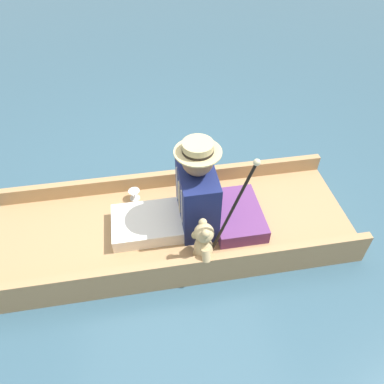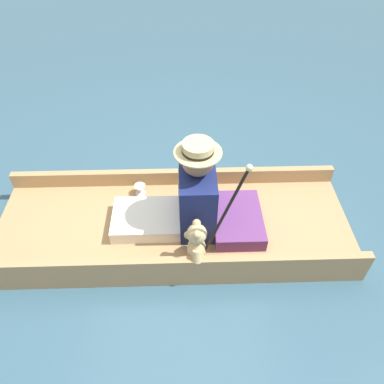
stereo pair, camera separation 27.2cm
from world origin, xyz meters
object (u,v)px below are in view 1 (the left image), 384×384
object	(u,v)px
seated_person	(185,199)
teddy_bear	(203,244)
wine_glass	(134,193)
walking_cane	(233,209)

from	to	relation	value
seated_person	teddy_bear	world-z (taller)	seated_person
wine_glass	walking_cane	size ratio (longest dim) A/B	0.10
wine_glass	teddy_bear	bearing A→B (deg)	-147.72
wine_glass	walking_cane	bearing A→B (deg)	-139.33
teddy_bear	wine_glass	bearing A→B (deg)	32.28
seated_person	teddy_bear	xyz separation A→B (m)	(-0.36, -0.07, -0.10)
teddy_bear	wine_glass	xyz separation A→B (m)	(0.72, 0.45, -0.12)
seated_person	wine_glass	size ratio (longest dim) A/B	8.64
walking_cane	seated_person	bearing A→B (deg)	33.25
seated_person	teddy_bear	distance (m)	0.38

